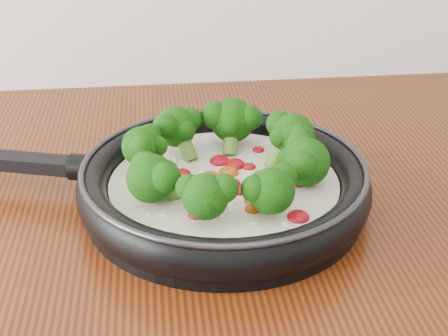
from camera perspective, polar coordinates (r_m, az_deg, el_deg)
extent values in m
cylinder|color=black|center=(0.74, 0.00, -3.02)|extent=(0.39, 0.39, 0.01)
torus|color=black|center=(0.72, 0.00, -1.37)|extent=(0.41, 0.41, 0.03)
torus|color=#2D2D33|center=(0.71, 0.00, 0.19)|extent=(0.40, 0.40, 0.01)
cube|color=black|center=(0.80, -18.14, 0.55)|extent=(0.19, 0.08, 0.02)
cylinder|color=black|center=(0.77, -12.41, 0.05)|extent=(0.04, 0.04, 0.03)
cylinder|color=white|center=(0.73, 0.00, -1.86)|extent=(0.32, 0.32, 0.02)
ellipsoid|color=#980712|center=(0.66, -2.38, -4.13)|extent=(0.03, 0.03, 0.01)
ellipsoid|color=#980712|center=(0.75, 1.02, 0.30)|extent=(0.03, 0.03, 0.01)
ellipsoid|color=#BA460B|center=(0.70, -1.12, -2.04)|extent=(0.03, 0.03, 0.01)
ellipsoid|color=#980712|center=(0.79, 3.06, 1.62)|extent=(0.02, 0.02, 0.01)
ellipsoid|color=#980712|center=(0.76, 0.02, 0.54)|extent=(0.02, 0.02, 0.01)
ellipsoid|color=#BA460B|center=(0.71, -2.37, -1.79)|extent=(0.03, 0.03, 0.01)
ellipsoid|color=#980712|center=(0.76, -0.39, 0.62)|extent=(0.03, 0.03, 0.01)
ellipsoid|color=#980712|center=(0.74, -7.51, -0.70)|extent=(0.03, 0.03, 0.01)
ellipsoid|color=#BA460B|center=(0.68, 2.49, -2.86)|extent=(0.02, 0.02, 0.01)
ellipsoid|color=#980712|center=(0.70, -2.79, -1.95)|extent=(0.02, 0.02, 0.01)
ellipsoid|color=#980712|center=(0.72, 6.57, -1.40)|extent=(0.02, 0.02, 0.01)
ellipsoid|color=#BA460B|center=(0.73, -3.87, -0.92)|extent=(0.02, 0.02, 0.01)
ellipsoid|color=#980712|center=(0.75, 2.25, 0.11)|extent=(0.02, 0.02, 0.01)
ellipsoid|color=#980712|center=(0.72, 6.70, -1.16)|extent=(0.02, 0.02, 0.01)
ellipsoid|color=#BA460B|center=(0.72, -3.63, -1.23)|extent=(0.03, 0.03, 0.01)
ellipsoid|color=#980712|center=(0.70, -6.57, -2.28)|extent=(0.03, 0.03, 0.01)
ellipsoid|color=#980712|center=(0.66, 6.62, -4.35)|extent=(0.03, 0.03, 0.01)
ellipsoid|color=#BA460B|center=(0.73, -1.25, -0.72)|extent=(0.03, 0.03, 0.01)
ellipsoid|color=#980712|center=(0.72, -7.26, -1.46)|extent=(0.02, 0.02, 0.01)
ellipsoid|color=#980712|center=(0.73, -3.74, -0.56)|extent=(0.02, 0.02, 0.01)
ellipsoid|color=#BA460B|center=(0.74, 0.41, -0.39)|extent=(0.03, 0.03, 0.01)
ellipsoid|color=#980712|center=(0.70, 1.34, -2.04)|extent=(0.02, 0.02, 0.01)
ellipsoid|color=#980712|center=(0.71, 0.69, -1.42)|extent=(0.03, 0.03, 0.01)
ellipsoid|color=#BA460B|center=(0.67, 2.58, -3.64)|extent=(0.02, 0.02, 0.01)
ellipsoid|color=white|center=(0.79, 5.62, 1.49)|extent=(0.01, 0.01, 0.00)
ellipsoid|color=white|center=(0.77, -4.38, 0.79)|extent=(0.01, 0.01, 0.00)
ellipsoid|color=white|center=(0.68, 5.94, -3.31)|extent=(0.01, 0.01, 0.00)
ellipsoid|color=white|center=(0.81, 3.54, 2.32)|extent=(0.01, 0.01, 0.00)
ellipsoid|color=white|center=(0.76, 1.47, 0.56)|extent=(0.00, 0.01, 0.00)
ellipsoid|color=white|center=(0.71, -1.94, -1.79)|extent=(0.01, 0.01, 0.00)
ellipsoid|color=white|center=(0.67, -6.72, -4.07)|extent=(0.01, 0.01, 0.00)
ellipsoid|color=white|center=(0.73, 4.25, -0.76)|extent=(0.01, 0.01, 0.00)
ellipsoid|color=white|center=(0.64, 2.66, -4.97)|extent=(0.01, 0.01, 0.00)
ellipsoid|color=white|center=(0.69, -2.02, -2.63)|extent=(0.01, 0.01, 0.00)
ellipsoid|color=white|center=(0.72, -1.91, -1.12)|extent=(0.01, 0.01, 0.00)
ellipsoid|color=white|center=(0.69, 5.55, -2.80)|extent=(0.01, 0.01, 0.00)
ellipsoid|color=white|center=(0.68, 2.69, -3.10)|extent=(0.01, 0.01, 0.00)
ellipsoid|color=white|center=(0.68, 0.88, -3.13)|extent=(0.01, 0.01, 0.00)
ellipsoid|color=white|center=(0.72, -0.59, -1.19)|extent=(0.01, 0.01, 0.00)
ellipsoid|color=white|center=(0.72, 0.01, -1.10)|extent=(0.01, 0.01, 0.00)
ellipsoid|color=white|center=(0.74, 0.11, -0.12)|extent=(0.01, 0.01, 0.00)
ellipsoid|color=white|center=(0.76, 4.30, 0.29)|extent=(0.01, 0.01, 0.00)
ellipsoid|color=white|center=(0.66, -5.41, -4.24)|extent=(0.01, 0.00, 0.00)
ellipsoid|color=white|center=(0.75, -7.71, -0.30)|extent=(0.01, 0.01, 0.00)
ellipsoid|color=white|center=(0.70, 3.59, -1.79)|extent=(0.01, 0.01, 0.00)
ellipsoid|color=white|center=(0.65, 5.43, -5.01)|extent=(0.01, 0.01, 0.00)
ellipsoid|color=white|center=(0.72, 2.91, -1.07)|extent=(0.01, 0.01, 0.00)
ellipsoid|color=white|center=(0.76, -2.70, 0.39)|extent=(0.00, 0.01, 0.00)
cylinder|color=olive|center=(0.71, 5.78, -0.55)|extent=(0.04, 0.02, 0.04)
sphere|color=black|center=(0.71, 7.27, 0.54)|extent=(0.07, 0.07, 0.05)
sphere|color=black|center=(0.72, 6.83, 1.88)|extent=(0.04, 0.04, 0.03)
sphere|color=black|center=(0.68, 6.96, 0.24)|extent=(0.04, 0.04, 0.03)
sphere|color=black|center=(0.70, 5.80, 0.77)|extent=(0.03, 0.03, 0.03)
cylinder|color=olive|center=(0.75, 4.88, 1.30)|extent=(0.04, 0.03, 0.04)
sphere|color=black|center=(0.75, 6.16, 2.92)|extent=(0.06, 0.06, 0.05)
sphere|color=black|center=(0.76, 4.97, 3.91)|extent=(0.04, 0.04, 0.03)
sphere|color=black|center=(0.74, 6.81, 2.74)|extent=(0.04, 0.04, 0.03)
sphere|color=black|center=(0.74, 5.03, 2.77)|extent=(0.03, 0.03, 0.03)
cylinder|color=olive|center=(0.78, 0.61, 2.47)|extent=(0.02, 0.04, 0.04)
sphere|color=black|center=(0.79, 0.76, 4.29)|extent=(0.07, 0.07, 0.06)
sphere|color=black|center=(0.78, -0.80, 4.73)|extent=(0.04, 0.04, 0.03)
sphere|color=black|center=(0.78, 2.25, 4.51)|extent=(0.04, 0.04, 0.03)
sphere|color=black|center=(0.77, 0.63, 3.90)|extent=(0.03, 0.03, 0.03)
cylinder|color=olive|center=(0.77, -3.43, 1.96)|extent=(0.03, 0.04, 0.04)
sphere|color=black|center=(0.78, -4.30, 3.69)|extent=(0.06, 0.06, 0.05)
sphere|color=black|center=(0.76, -5.22, 3.74)|extent=(0.04, 0.04, 0.03)
sphere|color=black|center=(0.78, -3.01, 4.35)|extent=(0.04, 0.04, 0.03)
sphere|color=black|center=(0.76, -3.52, 3.39)|extent=(0.03, 0.03, 0.02)
cylinder|color=olive|center=(0.73, -5.75, 0.46)|extent=(0.04, 0.03, 0.04)
sphere|color=black|center=(0.73, -7.31, 1.92)|extent=(0.06, 0.06, 0.05)
sphere|color=black|center=(0.71, -7.29, 1.86)|extent=(0.04, 0.04, 0.03)
sphere|color=black|center=(0.74, -6.65, 2.90)|extent=(0.03, 0.03, 0.03)
sphere|color=black|center=(0.72, -5.94, 1.95)|extent=(0.03, 0.03, 0.02)
cylinder|color=olive|center=(0.68, -5.08, -1.79)|extent=(0.04, 0.03, 0.04)
sphere|color=black|center=(0.67, -6.51, -0.93)|extent=(0.06, 0.06, 0.05)
sphere|color=black|center=(0.65, -5.26, -0.84)|extent=(0.04, 0.04, 0.03)
sphere|color=black|center=(0.68, -7.02, 0.27)|extent=(0.04, 0.04, 0.03)
sphere|color=black|center=(0.67, -5.16, -0.36)|extent=(0.03, 0.03, 0.03)
cylinder|color=olive|center=(0.65, -1.28, -3.10)|extent=(0.03, 0.04, 0.04)
sphere|color=black|center=(0.63, -1.66, -2.57)|extent=(0.06, 0.06, 0.05)
sphere|color=black|center=(0.63, 0.01, -1.82)|extent=(0.04, 0.04, 0.03)
sphere|color=black|center=(0.63, -3.13, -1.75)|extent=(0.03, 0.03, 0.03)
sphere|color=black|center=(0.64, -1.30, -1.61)|extent=(0.03, 0.03, 0.02)
cylinder|color=olive|center=(0.66, 3.28, -2.69)|extent=(0.03, 0.04, 0.04)
sphere|color=black|center=(0.64, 4.26, -2.05)|extent=(0.06, 0.06, 0.05)
sphere|color=black|center=(0.65, 5.26, -0.80)|extent=(0.04, 0.04, 0.03)
sphere|color=black|center=(0.63, 2.74, -1.84)|extent=(0.03, 0.03, 0.03)
sphere|color=black|center=(0.65, 3.35, -1.22)|extent=(0.03, 0.03, 0.02)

